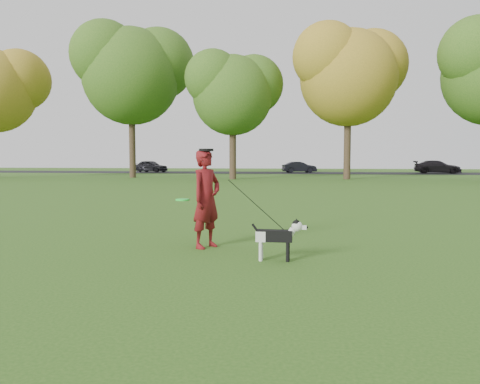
% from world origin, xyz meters
% --- Properties ---
extents(ground, '(120.00, 120.00, 0.00)m').
position_xyz_m(ground, '(0.00, 0.00, 0.00)').
color(ground, '#285116').
rests_on(ground, ground).
extents(road, '(120.00, 7.00, 0.02)m').
position_xyz_m(road, '(0.00, 40.00, 0.01)').
color(road, black).
rests_on(road, ground).
extents(man, '(0.64, 0.71, 1.63)m').
position_xyz_m(man, '(-0.39, 0.32, 0.82)').
color(man, '#61110D').
rests_on(man, ground).
extents(dog, '(0.82, 0.16, 0.62)m').
position_xyz_m(dog, '(0.86, -0.52, 0.38)').
color(dog, black).
rests_on(dog, ground).
extents(car_left, '(3.95, 2.51, 1.25)m').
position_xyz_m(car_left, '(-15.07, 40.00, 0.65)').
color(car_left, black).
rests_on(car_left, road).
extents(car_mid, '(3.57, 2.14, 1.11)m').
position_xyz_m(car_mid, '(0.43, 40.00, 0.57)').
color(car_mid, black).
rests_on(car_mid, road).
extents(car_right, '(4.45, 2.18, 1.25)m').
position_xyz_m(car_right, '(13.61, 40.00, 0.64)').
color(car_right, '#252127').
rests_on(car_right, road).
extents(man_held_items, '(1.88, 0.96, 1.23)m').
position_xyz_m(man_held_items, '(0.48, -0.13, 0.78)').
color(man_held_items, '#20FF3B').
rests_on(man_held_items, ground).
extents(tree_row, '(51.74, 8.86, 12.01)m').
position_xyz_m(tree_row, '(-1.43, 26.07, 7.41)').
color(tree_row, '#38281C').
rests_on(tree_row, ground).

